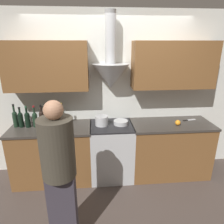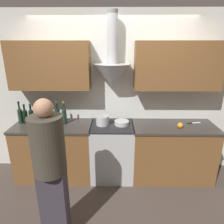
% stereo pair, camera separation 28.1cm
% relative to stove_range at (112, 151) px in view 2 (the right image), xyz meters
% --- Properties ---
extents(ground_plane, '(12.00, 12.00, 0.00)m').
position_rel_stove_range_xyz_m(ground_plane, '(0.00, -0.33, -0.46)').
color(ground_plane, '#423833').
extents(wall_back, '(8.40, 0.56, 2.60)m').
position_rel_stove_range_xyz_m(wall_back, '(0.01, 0.27, 1.01)').
color(wall_back, silver).
rests_on(wall_back, ground_plane).
extents(counter_left, '(1.22, 0.62, 0.91)m').
position_rel_stove_range_xyz_m(counter_left, '(-0.93, -0.00, -0.00)').
color(counter_left, brown).
rests_on(counter_left, ground_plane).
extents(counter_right, '(1.29, 0.62, 0.91)m').
position_rel_stove_range_xyz_m(counter_right, '(0.96, -0.00, -0.00)').
color(counter_right, brown).
rests_on(counter_right, ground_plane).
extents(stove_range, '(0.66, 0.60, 0.91)m').
position_rel_stove_range_xyz_m(stove_range, '(0.00, 0.00, 0.00)').
color(stove_range, '#B7BABC').
rests_on(stove_range, ground_plane).
extents(wine_bottle_0, '(0.07, 0.07, 0.35)m').
position_rel_stove_range_xyz_m(wine_bottle_0, '(-1.45, 0.07, 0.59)').
color(wine_bottle_0, black).
rests_on(wine_bottle_0, counter_left).
extents(wine_bottle_1, '(0.07, 0.07, 0.31)m').
position_rel_stove_range_xyz_m(wine_bottle_1, '(-1.36, 0.05, 0.58)').
color(wine_bottle_1, black).
rests_on(wine_bottle_1, counter_left).
extents(wine_bottle_2, '(0.08, 0.08, 0.33)m').
position_rel_stove_range_xyz_m(wine_bottle_2, '(-1.26, 0.04, 0.58)').
color(wine_bottle_2, black).
rests_on(wine_bottle_2, counter_left).
extents(wine_bottle_3, '(0.07, 0.07, 0.33)m').
position_rel_stove_range_xyz_m(wine_bottle_3, '(-1.15, 0.04, 0.58)').
color(wine_bottle_3, black).
rests_on(wine_bottle_3, counter_left).
extents(wine_bottle_4, '(0.08, 0.08, 0.33)m').
position_rel_stove_range_xyz_m(wine_bottle_4, '(-1.06, 0.06, 0.59)').
color(wine_bottle_4, black).
rests_on(wine_bottle_4, counter_left).
extents(wine_bottle_5, '(0.07, 0.07, 0.31)m').
position_rel_stove_range_xyz_m(wine_bottle_5, '(-0.96, 0.04, 0.58)').
color(wine_bottle_5, black).
rests_on(wine_bottle_5, counter_left).
extents(wine_bottle_6, '(0.08, 0.08, 0.36)m').
position_rel_stove_range_xyz_m(wine_bottle_6, '(-0.86, 0.06, 0.59)').
color(wine_bottle_6, black).
rests_on(wine_bottle_6, counter_left).
extents(wine_bottle_7, '(0.07, 0.07, 0.36)m').
position_rel_stove_range_xyz_m(wine_bottle_7, '(-0.75, 0.05, 0.59)').
color(wine_bottle_7, black).
rests_on(wine_bottle_7, counter_left).
extents(stock_pot, '(0.20, 0.20, 0.15)m').
position_rel_stove_range_xyz_m(stock_pot, '(-0.15, 0.02, 0.52)').
color(stock_pot, '#B7BABC').
rests_on(stock_pot, stove_range).
extents(mixing_bowl, '(0.23, 0.23, 0.06)m').
position_rel_stove_range_xyz_m(mixing_bowl, '(0.15, 0.02, 0.48)').
color(mixing_bowl, '#B7BABC').
rests_on(mixing_bowl, stove_range).
extents(orange_fruit, '(0.08, 0.08, 0.08)m').
position_rel_stove_range_xyz_m(orange_fruit, '(1.02, -0.09, 0.49)').
color(orange_fruit, orange).
rests_on(orange_fruit, counter_right).
extents(chefs_knife, '(0.23, 0.07, 0.01)m').
position_rel_stove_range_xyz_m(chefs_knife, '(1.30, 0.10, 0.45)').
color(chefs_knife, silver).
rests_on(chefs_knife, counter_right).
extents(person_foreground_left, '(0.33, 0.33, 1.64)m').
position_rel_stove_range_xyz_m(person_foreground_left, '(-0.61, -1.13, 0.45)').
color(person_foreground_left, '#38333D').
rests_on(person_foreground_left, ground_plane).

